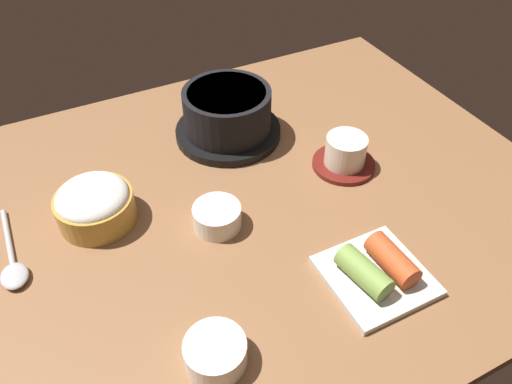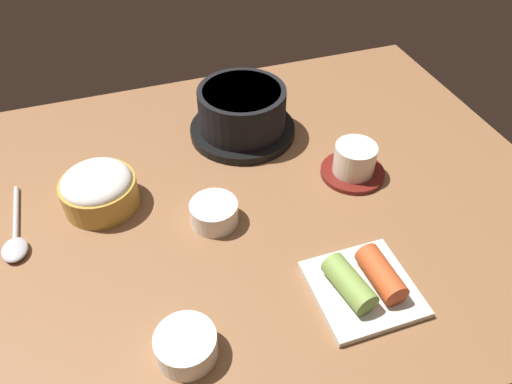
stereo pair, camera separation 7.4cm
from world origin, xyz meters
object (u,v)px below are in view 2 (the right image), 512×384
tea_cup_with_saucer (355,163)px  rice_bowl (98,188)px  banchan_cup_center (214,212)px  kimchi_plate (364,284)px  stone_pot (242,113)px  side_bowl_near (186,345)px  spoon (15,241)px

tea_cup_with_saucer → rice_bowl: bearing=170.8°
banchan_cup_center → kimchi_plate: kimchi_plate is taller
stone_pot → side_bowl_near: (-19.33, -39.33, -2.55)cm
tea_cup_with_saucer → kimchi_plate: 23.10cm
stone_pot → banchan_cup_center: bearing=-118.4°
side_bowl_near → tea_cup_with_saucer: bearing=34.1°
rice_bowl → banchan_cup_center: 18.01cm
banchan_cup_center → side_bowl_near: (-8.71, -19.69, -0.01)cm
stone_pot → spoon: size_ratio=1.14×
side_bowl_near → spoon: 31.22cm
stone_pot → banchan_cup_center: stone_pot is taller
side_bowl_near → kimchi_plate: bearing=3.1°
tea_cup_with_saucer → spoon: bearing=177.7°
kimchi_plate → side_bowl_near: 23.73cm
stone_pot → kimchi_plate: 38.40cm
stone_pot → banchan_cup_center: (-10.62, -19.64, -2.54)cm
tea_cup_with_saucer → side_bowl_near: 39.92cm
banchan_cup_center → kimchi_plate: 23.73cm
stone_pot → side_bowl_near: bearing=-116.2°
side_bowl_near → spoon: bearing=128.4°
rice_bowl → tea_cup_with_saucer: bearing=-9.2°
stone_pot → rice_bowl: bearing=-158.1°
stone_pot → tea_cup_with_saucer: (13.72, -16.95, -1.83)cm
tea_cup_with_saucer → side_bowl_near: (-33.05, -22.38, -0.72)cm
stone_pot → spoon: (-38.70, -14.87, -3.80)cm
rice_bowl → tea_cup_with_saucer: rice_bowl is taller
rice_bowl → tea_cup_with_saucer: 40.32cm
spoon → rice_bowl: bearing=19.1°
banchan_cup_center → side_bowl_near: same height
side_bowl_near → spoon: size_ratio=0.44×
kimchi_plate → spoon: kimchi_plate is taller
banchan_cup_center → kimchi_plate: bearing=-50.9°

